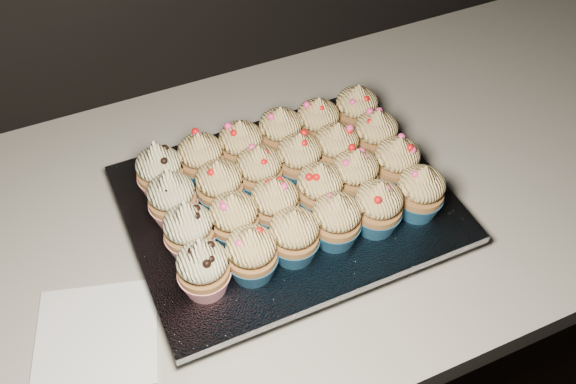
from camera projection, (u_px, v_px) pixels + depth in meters
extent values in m
cube|color=black|center=(253.00, 368.00, 1.24)|extent=(2.40, 0.60, 0.86)
cube|color=beige|center=(240.00, 220.00, 0.91)|extent=(2.44, 0.64, 0.04)
cube|color=white|center=(97.00, 336.00, 0.76)|extent=(0.18, 0.18, 0.00)
cube|color=black|center=(288.00, 211.00, 0.88)|extent=(0.39, 0.30, 0.02)
cube|color=silver|center=(288.00, 203.00, 0.87)|extent=(0.42, 0.33, 0.01)
cone|color=red|center=(205.00, 280.00, 0.76)|extent=(0.06, 0.06, 0.03)
ellipsoid|color=beige|center=(202.00, 261.00, 0.73)|extent=(0.06, 0.06, 0.04)
cone|color=beige|center=(200.00, 246.00, 0.71)|extent=(0.03, 0.03, 0.03)
cone|color=navy|center=(252.00, 265.00, 0.77)|extent=(0.06, 0.06, 0.03)
ellipsoid|color=#E2BE72|center=(251.00, 246.00, 0.74)|extent=(0.06, 0.06, 0.04)
cone|color=#E2BE72|center=(250.00, 234.00, 0.73)|extent=(0.03, 0.03, 0.02)
cone|color=navy|center=(294.00, 247.00, 0.79)|extent=(0.06, 0.06, 0.03)
ellipsoid|color=#E2BE72|center=(294.00, 228.00, 0.76)|extent=(0.06, 0.06, 0.04)
cone|color=#E2BE72|center=(294.00, 215.00, 0.74)|extent=(0.03, 0.03, 0.02)
cone|color=navy|center=(335.00, 232.00, 0.81)|extent=(0.06, 0.06, 0.03)
ellipsoid|color=#E2BE72|center=(337.00, 212.00, 0.78)|extent=(0.06, 0.06, 0.04)
cone|color=#E2BE72|center=(338.00, 200.00, 0.76)|extent=(0.03, 0.03, 0.02)
cone|color=navy|center=(376.00, 219.00, 0.82)|extent=(0.06, 0.06, 0.03)
ellipsoid|color=#E2BE72|center=(379.00, 199.00, 0.79)|extent=(0.06, 0.06, 0.04)
cone|color=#E2BE72|center=(381.00, 187.00, 0.78)|extent=(0.03, 0.03, 0.02)
cone|color=navy|center=(418.00, 204.00, 0.84)|extent=(0.06, 0.06, 0.03)
ellipsoid|color=#E2BE72|center=(422.00, 184.00, 0.81)|extent=(0.06, 0.06, 0.04)
cone|color=#E2BE72|center=(425.00, 171.00, 0.79)|extent=(0.03, 0.03, 0.02)
cone|color=red|center=(191.00, 243.00, 0.79)|extent=(0.06, 0.06, 0.03)
ellipsoid|color=beige|center=(188.00, 223.00, 0.77)|extent=(0.06, 0.06, 0.04)
cone|color=beige|center=(185.00, 208.00, 0.75)|extent=(0.03, 0.03, 0.03)
cone|color=navy|center=(235.00, 231.00, 0.81)|extent=(0.06, 0.06, 0.03)
ellipsoid|color=#E2BE72|center=(233.00, 211.00, 0.78)|extent=(0.06, 0.06, 0.04)
cone|color=#E2BE72|center=(232.00, 199.00, 0.76)|extent=(0.03, 0.03, 0.02)
cone|color=navy|center=(275.00, 216.00, 0.82)|extent=(0.06, 0.06, 0.03)
ellipsoid|color=#E2BE72|center=(275.00, 196.00, 0.80)|extent=(0.06, 0.06, 0.04)
cone|color=#E2BE72|center=(275.00, 183.00, 0.78)|extent=(0.03, 0.03, 0.02)
cone|color=navy|center=(319.00, 201.00, 0.84)|extent=(0.06, 0.06, 0.03)
ellipsoid|color=#E2BE72|center=(320.00, 181.00, 0.81)|extent=(0.06, 0.06, 0.04)
cone|color=#E2BE72|center=(321.00, 168.00, 0.80)|extent=(0.03, 0.03, 0.02)
cone|color=navy|center=(354.00, 187.00, 0.86)|extent=(0.06, 0.06, 0.03)
ellipsoid|color=#E2BE72|center=(356.00, 167.00, 0.83)|extent=(0.06, 0.06, 0.04)
cone|color=#E2BE72|center=(357.00, 154.00, 0.81)|extent=(0.03, 0.03, 0.02)
cone|color=navy|center=(394.00, 174.00, 0.87)|extent=(0.06, 0.06, 0.03)
ellipsoid|color=#E2BE72|center=(398.00, 154.00, 0.84)|extent=(0.06, 0.06, 0.04)
cone|color=#E2BE72|center=(400.00, 142.00, 0.83)|extent=(0.03, 0.03, 0.02)
cone|color=red|center=(175.00, 211.00, 0.83)|extent=(0.06, 0.06, 0.03)
ellipsoid|color=beige|center=(171.00, 191.00, 0.80)|extent=(0.06, 0.06, 0.04)
cone|color=beige|center=(167.00, 176.00, 0.78)|extent=(0.03, 0.03, 0.03)
cone|color=navy|center=(221.00, 198.00, 0.84)|extent=(0.06, 0.06, 0.03)
ellipsoid|color=#E2BE72|center=(219.00, 178.00, 0.82)|extent=(0.06, 0.06, 0.04)
cone|color=#E2BE72|center=(217.00, 166.00, 0.80)|extent=(0.03, 0.03, 0.02)
cone|color=navy|center=(260.00, 183.00, 0.86)|extent=(0.06, 0.06, 0.03)
ellipsoid|color=#E2BE72|center=(259.00, 163.00, 0.83)|extent=(0.06, 0.06, 0.04)
cone|color=#E2BE72|center=(258.00, 151.00, 0.82)|extent=(0.03, 0.03, 0.02)
cone|color=navy|center=(299.00, 171.00, 0.88)|extent=(0.06, 0.06, 0.03)
ellipsoid|color=#E2BE72|center=(299.00, 151.00, 0.85)|extent=(0.06, 0.06, 0.04)
cone|color=#E2BE72|center=(300.00, 138.00, 0.83)|extent=(0.03, 0.03, 0.02)
cone|color=navy|center=(335.00, 160.00, 0.89)|extent=(0.06, 0.06, 0.03)
ellipsoid|color=#E2BE72|center=(337.00, 140.00, 0.86)|extent=(0.06, 0.06, 0.04)
cone|color=#E2BE72|center=(338.00, 128.00, 0.85)|extent=(0.03, 0.03, 0.02)
cone|color=navy|center=(374.00, 147.00, 0.91)|extent=(0.06, 0.06, 0.03)
ellipsoid|color=#E2BE72|center=(376.00, 127.00, 0.88)|extent=(0.06, 0.06, 0.04)
cone|color=#E2BE72|center=(378.00, 115.00, 0.86)|extent=(0.03, 0.03, 0.02)
cone|color=red|center=(163.00, 184.00, 0.86)|extent=(0.06, 0.06, 0.03)
ellipsoid|color=beige|center=(158.00, 164.00, 0.83)|extent=(0.06, 0.06, 0.04)
cone|color=beige|center=(155.00, 148.00, 0.81)|extent=(0.03, 0.03, 0.03)
cone|color=navy|center=(203.00, 170.00, 0.88)|extent=(0.06, 0.06, 0.03)
ellipsoid|color=#E2BE72|center=(200.00, 150.00, 0.85)|extent=(0.06, 0.06, 0.04)
cone|color=#E2BE72|center=(198.00, 138.00, 0.83)|extent=(0.03, 0.03, 0.02)
cone|color=navy|center=(242.00, 158.00, 0.89)|extent=(0.06, 0.06, 0.03)
ellipsoid|color=#E2BE72|center=(241.00, 138.00, 0.87)|extent=(0.06, 0.06, 0.04)
cone|color=#E2BE72|center=(240.00, 125.00, 0.85)|extent=(0.03, 0.03, 0.02)
cone|color=navy|center=(281.00, 144.00, 0.91)|extent=(0.06, 0.06, 0.03)
ellipsoid|color=#E2BE72|center=(280.00, 124.00, 0.88)|extent=(0.06, 0.06, 0.04)
cone|color=#E2BE72|center=(280.00, 112.00, 0.87)|extent=(0.03, 0.03, 0.02)
cone|color=navy|center=(317.00, 135.00, 0.93)|extent=(0.06, 0.06, 0.03)
ellipsoid|color=#E2BE72|center=(318.00, 115.00, 0.90)|extent=(0.06, 0.06, 0.04)
cone|color=#E2BE72|center=(319.00, 102.00, 0.88)|extent=(0.03, 0.03, 0.02)
cone|color=navy|center=(355.00, 122.00, 0.94)|extent=(0.06, 0.06, 0.03)
ellipsoid|color=#E2BE72|center=(357.00, 102.00, 0.92)|extent=(0.06, 0.06, 0.04)
cone|color=#E2BE72|center=(358.00, 89.00, 0.90)|extent=(0.03, 0.03, 0.02)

